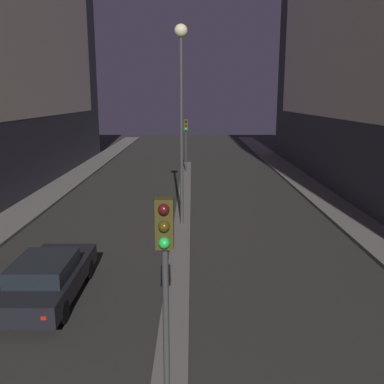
# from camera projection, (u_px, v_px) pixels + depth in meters

# --- Properties ---
(median_strip) EXTENTS (0.79, 34.32, 0.12)m
(median_strip) POSITION_uv_depth(u_px,v_px,m) (185.00, 210.00, 23.06)
(median_strip) COLOR #66605B
(median_strip) RESTS_ON ground
(traffic_light_near) EXTENTS (0.32, 0.42, 4.20)m
(traffic_light_near) POSITION_uv_depth(u_px,v_px,m) (166.00, 259.00, 7.59)
(traffic_light_near) COLOR #383838
(traffic_light_near) RESTS_ON median_strip
(traffic_light_mid) EXTENTS (0.32, 0.42, 4.20)m
(traffic_light_mid) POSITION_uv_depth(u_px,v_px,m) (187.00, 133.00, 33.75)
(traffic_light_mid) COLOR #383838
(traffic_light_mid) RESTS_ON median_strip
(street_lamp) EXTENTS (0.58, 0.58, 9.01)m
(street_lamp) POSITION_uv_depth(u_px,v_px,m) (183.00, 86.00, 19.05)
(street_lamp) COLOR #383838
(street_lamp) RESTS_ON median_strip
(car_left_lane) EXTENTS (1.88, 4.79, 1.39)m
(car_left_lane) POSITION_uv_depth(u_px,v_px,m) (49.00, 277.00, 12.89)
(car_left_lane) COLOR black
(car_left_lane) RESTS_ON ground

